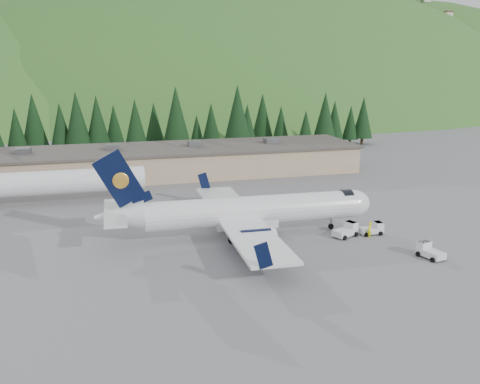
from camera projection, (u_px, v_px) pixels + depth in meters
name	position (u px, v px, depth m)	size (l,w,h in m)	color
ground	(253.00, 235.00, 65.41)	(600.00, 600.00, 0.00)	slate
airliner	(245.00, 212.00, 64.45)	(33.99, 31.82, 11.30)	white
second_airliner	(49.00, 182.00, 78.82)	(27.50, 11.00, 10.05)	white
baggage_tug_a	(347.00, 230.00, 64.85)	(3.52, 2.85, 1.68)	silver
baggage_tug_b	(373.00, 229.00, 65.63)	(2.88, 1.80, 1.51)	silver
baggage_tug_c	(429.00, 251.00, 57.92)	(2.38, 3.29, 1.61)	silver
terminal_building	(169.00, 161.00, 99.06)	(71.00, 17.00, 6.10)	tan
ramp_worker	(369.00, 230.00, 64.33)	(0.70, 0.46, 1.93)	#FAF40A
tree_line	(141.00, 123.00, 117.61)	(112.78, 19.63, 14.33)	black
hills	(237.00, 254.00, 293.17)	(614.00, 330.00, 300.00)	#2C591F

